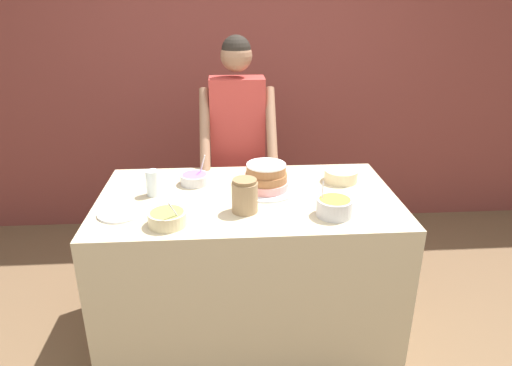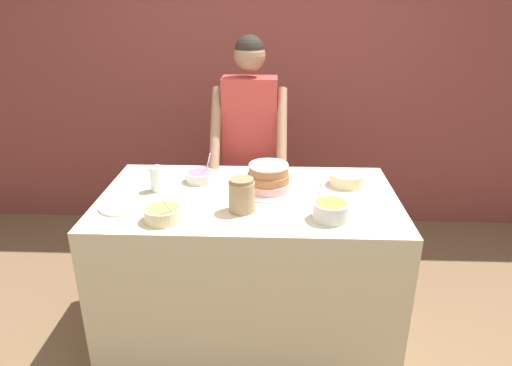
% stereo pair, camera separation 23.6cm
% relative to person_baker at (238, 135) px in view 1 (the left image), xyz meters
% --- Properties ---
extents(wall_back, '(10.00, 0.05, 2.60)m').
position_rel_person_baker_xyz_m(wall_back, '(0.03, 0.81, 0.28)').
color(wall_back, brown).
rests_on(wall_back, ground_plane).
extents(counter, '(1.59, 0.90, 0.90)m').
position_rel_person_baker_xyz_m(counter, '(0.03, -0.71, -0.57)').
color(counter, '#C6B793').
rests_on(counter, ground_plane).
extents(person_baker, '(0.48, 0.46, 1.67)m').
position_rel_person_baker_xyz_m(person_baker, '(0.00, 0.00, 0.00)').
color(person_baker, '#2D2D38').
rests_on(person_baker, ground_plane).
extents(cake, '(0.34, 0.34, 0.15)m').
position_rel_person_baker_xyz_m(cake, '(0.13, -0.64, -0.06)').
color(cake, silver).
rests_on(cake, counter).
extents(frosting_bowl_orange, '(0.17, 0.17, 0.17)m').
position_rel_person_baker_xyz_m(frosting_bowl_orange, '(0.44, -0.97, -0.08)').
color(frosting_bowl_orange, silver).
rests_on(frosting_bowl_orange, counter).
extents(frosting_bowl_pink, '(0.19, 0.19, 0.07)m').
position_rel_person_baker_xyz_m(frosting_bowl_pink, '(0.57, -0.54, -0.09)').
color(frosting_bowl_pink, beige).
rests_on(frosting_bowl_pink, counter).
extents(frosting_bowl_purple, '(0.16, 0.16, 0.17)m').
position_rel_person_baker_xyz_m(frosting_bowl_purple, '(-0.26, -0.52, -0.09)').
color(frosting_bowl_purple, silver).
rests_on(frosting_bowl_purple, counter).
extents(frosting_bowl_olive, '(0.18, 0.18, 0.15)m').
position_rel_person_baker_xyz_m(frosting_bowl_olive, '(-0.36, -1.02, -0.09)').
color(frosting_bowl_olive, beige).
rests_on(frosting_bowl_olive, counter).
extents(drinking_glass, '(0.07, 0.07, 0.14)m').
position_rel_person_baker_xyz_m(drinking_glass, '(-0.47, -0.67, -0.05)').
color(drinking_glass, silver).
rests_on(drinking_glass, counter).
extents(ceramic_plate, '(0.23, 0.23, 0.01)m').
position_rel_person_baker_xyz_m(ceramic_plate, '(-0.60, -0.89, -0.12)').
color(ceramic_plate, silver).
rests_on(ceramic_plate, counter).
extents(stoneware_jar, '(0.13, 0.13, 0.17)m').
position_rel_person_baker_xyz_m(stoneware_jar, '(0.01, -0.90, -0.04)').
color(stoneware_jar, '#9E7F5B').
rests_on(stoneware_jar, counter).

